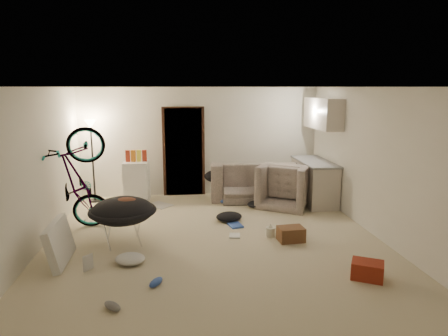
{
  "coord_description": "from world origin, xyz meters",
  "views": [
    {
      "loc": [
        -0.63,
        -6.25,
        2.49
      ],
      "look_at": [
        0.24,
        0.6,
        1.1
      ],
      "focal_mm": 32.0,
      "sensor_mm": 36.0,
      "label": 1
    }
  ],
  "objects": [
    {
      "name": "floor",
      "position": [
        0.0,
        0.0,
        -0.01
      ],
      "size": [
        5.5,
        6.0,
        0.02
      ],
      "primitive_type": "cube",
      "color": "beige",
      "rests_on": "ground"
    },
    {
      "name": "ceiling",
      "position": [
        0.0,
        0.0,
        2.51
      ],
      "size": [
        5.5,
        6.0,
        0.02
      ],
      "primitive_type": "cube",
      "color": "white",
      "rests_on": "wall_back"
    },
    {
      "name": "wall_back",
      "position": [
        0.0,
        3.01,
        1.25
      ],
      "size": [
        5.5,
        0.02,
        2.5
      ],
      "primitive_type": "cube",
      "color": "white",
      "rests_on": "floor"
    },
    {
      "name": "wall_front",
      "position": [
        0.0,
        -3.01,
        1.25
      ],
      "size": [
        5.5,
        0.02,
        2.5
      ],
      "primitive_type": "cube",
      "color": "white",
      "rests_on": "floor"
    },
    {
      "name": "wall_left",
      "position": [
        -2.76,
        0.0,
        1.25
      ],
      "size": [
        0.02,
        6.0,
        2.5
      ],
      "primitive_type": "cube",
      "color": "white",
      "rests_on": "floor"
    },
    {
      "name": "wall_right",
      "position": [
        2.76,
        0.0,
        1.25
      ],
      "size": [
        0.02,
        6.0,
        2.5
      ],
      "primitive_type": "cube",
      "color": "white",
      "rests_on": "floor"
    },
    {
      "name": "doorway",
      "position": [
        -0.4,
        2.97,
        1.02
      ],
      "size": [
        0.85,
        0.1,
        2.04
      ],
      "primitive_type": "cube",
      "color": "black",
      "rests_on": "floor"
    },
    {
      "name": "door_trim",
      "position": [
        -0.4,
        2.94,
        1.02
      ],
      "size": [
        0.97,
        0.04,
        2.1
      ],
      "primitive_type": "cube",
      "color": "#361E13",
      "rests_on": "floor"
    },
    {
      "name": "floor_lamp",
      "position": [
        -2.4,
        2.65,
        1.31
      ],
      "size": [
        0.28,
        0.28,
        1.81
      ],
      "color": "black",
      "rests_on": "floor"
    },
    {
      "name": "kitchen_counter",
      "position": [
        2.43,
        2.0,
        0.44
      ],
      "size": [
        0.6,
        1.5,
        0.88
      ],
      "primitive_type": "cube",
      "color": "beige",
      "rests_on": "floor"
    },
    {
      "name": "counter_top",
      "position": [
        2.43,
        2.0,
        0.9
      ],
      "size": [
        0.64,
        1.54,
        0.04
      ],
      "primitive_type": "cube",
      "color": "gray",
      "rests_on": "kitchen_counter"
    },
    {
      "name": "kitchen_uppers",
      "position": [
        2.56,
        2.0,
        1.95
      ],
      "size": [
        0.38,
        1.4,
        0.65
      ],
      "primitive_type": "cube",
      "color": "beige",
      "rests_on": "wall_right"
    },
    {
      "name": "sofa",
      "position": [
        1.26,
        2.45,
        0.32
      ],
      "size": [
        2.21,
        0.98,
        0.63
      ],
      "primitive_type": "imported",
      "rotation": [
        0.0,
        0.0,
        3.08
      ],
      "color": "#3A423A",
      "rests_on": "floor"
    },
    {
      "name": "armchair",
      "position": [
        1.78,
        1.86,
        0.34
      ],
      "size": [
        1.35,
        1.31,
        0.67
      ],
      "primitive_type": "imported",
      "rotation": [
        0.0,
        0.0,
        2.59
      ],
      "color": "#3A423A",
      "rests_on": "floor"
    },
    {
      "name": "bicycle",
      "position": [
        -2.3,
        0.8,
        0.49
      ],
      "size": [
        1.97,
        1.07,
        1.09
      ],
      "primitive_type": "imported",
      "rotation": [
        0.0,
        -0.17,
        1.71
      ],
      "color": "black",
      "rests_on": "floor"
    },
    {
      "name": "book_asset",
      "position": [
        -1.9,
        -0.96,
        0.01
      ],
      "size": [
        0.28,
        0.28,
        0.02
      ],
      "primitive_type": "imported",
      "rotation": [
        0.0,
        0.0,
        0.81
      ],
      "color": "maroon",
      "rests_on": "floor"
    },
    {
      "name": "mini_fridge",
      "position": [
        -1.46,
        2.55,
        0.45
      ],
      "size": [
        0.55,
        0.55,
        0.9
      ],
      "primitive_type": "cube",
      "rotation": [
        0.0,
        0.0,
        -0.05
      ],
      "color": "white",
      "rests_on": "floor"
    },
    {
      "name": "snack_box_0",
      "position": [
        -1.63,
        2.55,
        1.0
      ],
      "size": [
        0.11,
        0.08,
        0.3
      ],
      "primitive_type": "cube",
      "rotation": [
        0.0,
        0.0,
        0.1
      ],
      "color": "maroon",
      "rests_on": "mini_fridge"
    },
    {
      "name": "snack_box_1",
      "position": [
        -1.51,
        2.55,
        1.0
      ],
      "size": [
        0.11,
        0.08,
        0.3
      ],
      "primitive_type": "cube",
      "rotation": [
        0.0,
        0.0,
        -0.13
      ],
      "color": "orange",
      "rests_on": "mini_fridge"
    },
    {
      "name": "snack_box_2",
      "position": [
        -1.39,
        2.55,
        1.0
      ],
      "size": [
        0.1,
        0.08,
        0.3
      ],
      "primitive_type": "cube",
      "rotation": [
        0.0,
        0.0,
        0.07
      ],
      "color": "yellow",
      "rests_on": "mini_fridge"
    },
    {
      "name": "snack_box_3",
      "position": [
        -1.27,
        2.55,
        1.0
      ],
      "size": [
        0.1,
        0.08,
        0.3
      ],
      "primitive_type": "cube",
      "rotation": [
        0.0,
        0.0,
        0.05
      ],
      "color": "maroon",
      "rests_on": "mini_fridge"
    },
    {
      "name": "saucer_chair",
      "position": [
        -1.47,
        0.04,
        0.45
      ],
      "size": [
        1.08,
        1.08,
        0.76
      ],
      "color": "silver",
      "rests_on": "floor"
    },
    {
      "name": "hoodie",
      "position": [
        -1.42,
        0.01,
        0.66
      ],
      "size": [
        0.56,
        0.5,
        0.22
      ],
      "primitive_type": "ellipsoid",
      "rotation": [
        0.0,
        0.0,
        0.24
      ],
      "color": "#572C1E",
      "rests_on": "saucer_chair"
    },
    {
      "name": "sofa_drape",
      "position": [
        0.31,
        2.45,
        0.54
      ],
      "size": [
        0.62,
        0.54,
        0.28
      ],
      "primitive_type": "ellipsoid",
      "rotation": [
        0.0,
        0.0,
        0.15
      ],
      "color": "black",
      "rests_on": "sofa"
    },
    {
      "name": "tv_box",
      "position": [
        -2.3,
        -0.57,
        0.3
      ],
      "size": [
        0.24,
        0.92,
        0.61
      ],
      "primitive_type": "cube",
      "rotation": [
        0.0,
        -0.21,
        0.01
      ],
      "color": "silver",
      "rests_on": "floor"
    },
    {
      "name": "drink_case_a",
      "position": [
        1.26,
        -0.2,
        0.12
      ],
      "size": [
        0.44,
        0.33,
        0.24
      ],
      "primitive_type": "cube",
      "rotation": [
        0.0,
        0.0,
        0.08
      ],
      "color": "brown",
      "rests_on": "floor"
    },
    {
      "name": "drink_case_b",
      "position": [
        1.88,
        -1.62,
        0.12
      ],
      "size": [
        0.5,
        0.46,
        0.23
      ],
      "primitive_type": "cube",
      "rotation": [
        0.0,
        0.0,
        -0.51
      ],
      "color": "maroon",
      "rests_on": "floor"
    },
    {
      "name": "juicer",
      "position": [
        0.97,
        0.04,
        0.09
      ],
      "size": [
        0.16,
        0.16,
        0.23
      ],
      "color": "beige",
      "rests_on": "floor"
    },
    {
      "name": "newspaper",
      "position": [
        -0.96,
        2.14,
        0.0
      ],
      "size": [
        0.64,
        0.64,
        0.01
      ],
      "primitive_type": "cube",
      "rotation": [
        0.0,
        0.0,
        0.79
      ],
      "color": "#BDB7AE",
      "rests_on": "floor"
    },
    {
      "name": "book_blue",
      "position": [
        0.46,
        0.63,
        0.02
      ],
      "size": [
        0.28,
        0.34,
        0.03
      ],
      "primitive_type": "cube",
      "rotation": [
        0.0,
        0.0,
        0.21
      ],
      "color": "#3254B4",
      "rests_on": "floor"
    },
    {
      "name": "book_white",
      "position": [
        0.37,
        0.12,
        0.01
      ],
      "size": [
        0.22,
        0.26,
        0.02
      ],
      "primitive_type": "cube",
      "rotation": [
        0.0,
        0.0,
        -0.17
      ],
      "color": "silver",
      "rests_on": "floor"
    },
    {
      "name": "shoe_0",
      "position": [
        0.49,
        2.1,
        0.06
      ],
      "size": [
        0.32,
        0.21,
        0.11
      ],
      "primitive_type": "ellipsoid",
      "rotation": [
        0.0,
        0.0,
        0.3
      ],
      "color": "#3254B4",
      "rests_on": "floor"
    },
    {
      "name": "shoe_2",
      "position": [
        -0.9,
        -1.46,
        0.05
      ],
      "size": [
        0.23,
        0.27,
        0.09
      ],
      "primitive_type": "ellipsoid",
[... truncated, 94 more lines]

